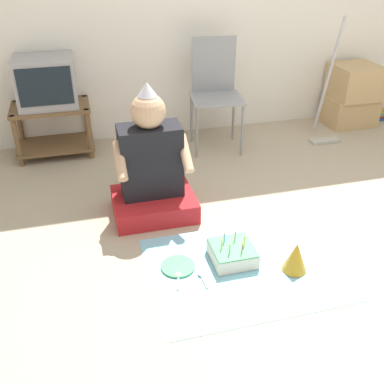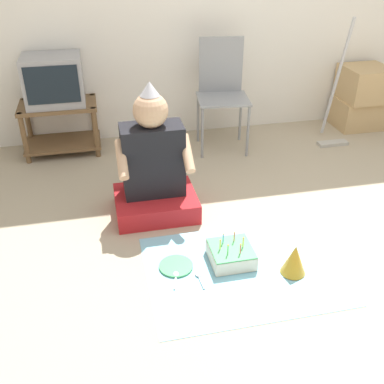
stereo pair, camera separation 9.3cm
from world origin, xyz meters
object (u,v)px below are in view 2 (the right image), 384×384
Objects in this scene: dust_mop at (335,110)px; person_seated at (154,170)px; party_hat_blue at (294,259)px; paper_plate at (176,266)px; birthday_cake at (231,254)px; tv at (54,80)px; folding_chair at (222,87)px; cardboard_box_stack at (362,97)px.

person_seated is at bearing -155.42° from dust_mop.
person_seated is at bearing 128.90° from party_hat_blue.
paper_plate is (0.03, -0.65, -0.31)m from person_seated.
person_seated is 0.80m from birthday_cake.
tv is 2.16m from birthday_cake.
folding_chair reaches higher than party_hat_blue.
cardboard_box_stack is 3.16× the size of party_hat_blue.
folding_chair is 3.75× the size of birthday_cake.
party_hat_blue is (-0.07, -1.82, -0.44)m from folding_chair.
paper_plate is (-0.33, 0.01, -0.04)m from birthday_cake.
birthday_cake is at bearing -103.28° from folding_chair.
paper_plate is at bearing 177.42° from birthday_cake.
birthday_cake is 1.25× the size of paper_plate.
folding_chair is at bearing 66.14° from paper_plate.
paper_plate is (-0.72, -1.63, -0.53)m from folding_chair.
paper_plate is at bearing -141.25° from cardboard_box_stack.
person_seated is 3.67× the size of birthday_cake.
folding_chair reaches higher than birthday_cake.
birthday_cake is at bearing -133.66° from dust_mop.
birthday_cake is at bearing -60.77° from tv.
cardboard_box_stack is 2.36× the size of birthday_cake.
person_seated reaches higher than cardboard_box_stack.
birthday_cake is at bearing -136.33° from cardboard_box_stack.
tv reaches higher than paper_plate.
party_hat_blue is (0.32, -0.18, 0.05)m from birthday_cake.
tv is at bearing 119.74° from person_seated.
party_hat_blue is 0.94× the size of paper_plate.
tv is 2.36× the size of paper_plate.
party_hat_blue is (1.34, -1.99, -0.54)m from tv.
folding_chair is 1.88m from party_hat_blue.
party_hat_blue is at bearing -92.09° from folding_chair.
paper_plate is at bearing -113.86° from folding_chair.
cardboard_box_stack is at bearing 43.67° from birthday_cake.
cardboard_box_stack is 2.58m from birthday_cake.
dust_mop is at bearing -146.31° from cardboard_box_stack.
person_seated is (-2.22, -1.11, 0.02)m from cardboard_box_stack.
birthday_cake is at bearing 151.00° from party_hat_blue.
tv reaches higher than birthday_cake.
tv is 1.42m from folding_chair.
folding_chair is 4.70× the size of paper_plate.
party_hat_blue is 0.69m from paper_plate.
dust_mop is 1.21× the size of person_seated.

